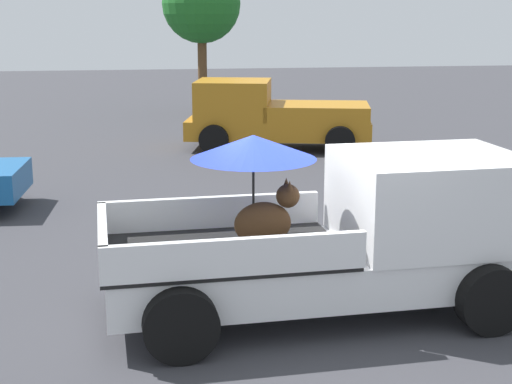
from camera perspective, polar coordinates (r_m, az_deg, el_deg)
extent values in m
plane|color=#38383D|center=(9.33, 4.58, -9.01)|extent=(80.00, 80.00, 0.00)
cylinder|color=black|center=(10.64, 12.24, -4.13)|extent=(0.81, 0.32, 0.80)
cylinder|color=black|center=(8.99, 17.29, -7.76)|extent=(0.81, 0.32, 0.80)
cylinder|color=black|center=(9.79, -6.94, -5.46)|extent=(0.81, 0.32, 0.80)
cylinder|color=black|center=(7.97, -5.70, -9.96)|extent=(0.81, 0.32, 0.80)
cube|color=white|center=(9.13, 4.64, -5.70)|extent=(5.08, 2.04, 0.50)
cube|color=white|center=(9.38, 12.97, -0.44)|extent=(2.19, 1.96, 1.08)
cube|color=#4C606B|center=(9.80, 18.36, 0.99)|extent=(0.14, 1.72, 0.64)
cube|color=black|center=(8.80, -2.56, -4.50)|extent=(2.89, 1.97, 0.06)
cube|color=white|center=(9.60, -3.45, -1.53)|extent=(2.80, 0.24, 0.40)
cube|color=white|center=(7.86, -1.49, -4.93)|extent=(2.80, 0.24, 0.40)
cube|color=white|center=(8.63, -11.47, -3.52)|extent=(0.19, 1.84, 0.40)
ellipsoid|color=#472D19|center=(8.85, 0.51, -2.41)|extent=(0.69, 0.35, 0.52)
sphere|color=#472D19|center=(8.83, 2.42, -0.30)|extent=(0.29, 0.29, 0.28)
cone|color=#472D19|center=(8.88, 2.30, 0.70)|extent=(0.09, 0.09, 0.12)
cone|color=#472D19|center=(8.73, 2.55, 0.47)|extent=(0.09, 0.09, 0.12)
cylinder|color=black|center=(8.88, -0.20, -0.57)|extent=(0.03, 0.03, 1.05)
cone|color=#1E33B7|center=(8.75, -0.20, 3.42)|extent=(1.54, 1.54, 0.28)
cylinder|color=black|center=(19.31, -3.20, 3.97)|extent=(0.80, 0.43, 0.76)
cylinder|color=black|center=(21.17, -2.51, 4.82)|extent=(0.80, 0.43, 0.76)
cylinder|color=black|center=(19.15, 6.36, 3.83)|extent=(0.80, 0.43, 0.76)
cylinder|color=black|center=(21.03, 6.21, 4.69)|extent=(0.80, 0.43, 0.76)
cube|color=#B27219|center=(20.08, 1.71, 4.84)|extent=(5.09, 2.87, 0.50)
cube|color=#B27219|center=(20.07, -1.73, 7.00)|extent=(2.27, 2.19, 1.00)
cube|color=#B27219|center=(19.99, 4.60, 6.07)|extent=(3.05, 2.38, 0.40)
cylinder|color=brown|center=(27.00, -4.05, 8.93)|extent=(0.32, 0.32, 2.87)
sphere|color=#1E6623|center=(26.92, -4.14, 14.00)|extent=(2.72, 2.72, 2.72)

